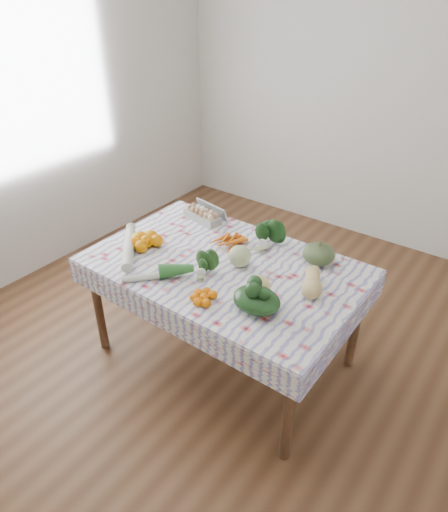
{
  "coord_description": "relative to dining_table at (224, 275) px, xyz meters",
  "views": [
    {
      "loc": [
        1.4,
        -1.89,
        2.3
      ],
      "look_at": [
        0.0,
        0.0,
        0.82
      ],
      "focal_mm": 32.0,
      "sensor_mm": 36.0,
      "label": 1
    }
  ],
  "objects": [
    {
      "name": "ground",
      "position": [
        0.0,
        0.0,
        -0.68
      ],
      "size": [
        4.5,
        4.5,
        0.0
      ],
      "primitive_type": "plane",
      "color": "#51301B",
      "rests_on": "ground"
    },
    {
      "name": "wall_back",
      "position": [
        0.0,
        2.25,
        0.72
      ],
      "size": [
        4.0,
        0.04,
        2.8
      ],
      "primitive_type": "cube",
      "color": "silver",
      "rests_on": "ground"
    },
    {
      "name": "dining_table",
      "position": [
        0.0,
        0.0,
        0.0
      ],
      "size": [
        1.6,
        1.0,
        0.75
      ],
      "color": "brown",
      "rests_on": "ground"
    },
    {
      "name": "tablecloth",
      "position": [
        0.0,
        0.0,
        0.08
      ],
      "size": [
        1.66,
        1.06,
        0.01
      ],
      "primitive_type": "cube",
      "color": "white",
      "rests_on": "dining_table"
    },
    {
      "name": "egg_carton",
      "position": [
        -0.47,
        0.37,
        0.12
      ],
      "size": [
        0.32,
        0.17,
        0.08
      ],
      "primitive_type": "cube",
      "rotation": [
        0.0,
        0.0,
        -0.17
      ],
      "color": "#A1A29D",
      "rests_on": "tablecloth"
    },
    {
      "name": "carrot_bunch",
      "position": [
        -0.12,
        0.19,
        0.1
      ],
      "size": [
        0.28,
        0.26,
        0.04
      ],
      "primitive_type": "cube",
      "rotation": [
        0.0,
        0.0,
        -0.3
      ],
      "color": "orange",
      "rests_on": "tablecloth"
    },
    {
      "name": "kale_bunch",
      "position": [
        0.09,
        0.34,
        0.16
      ],
      "size": [
        0.19,
        0.17,
        0.15
      ],
      "primitive_type": "ellipsoid",
      "rotation": [
        0.0,
        0.0,
        0.08
      ],
      "color": "#133611",
      "rests_on": "tablecloth"
    },
    {
      "name": "kabocha_squash",
      "position": [
        0.46,
        0.36,
        0.15
      ],
      "size": [
        0.25,
        0.25,
        0.13
      ],
      "primitive_type": "ellipsoid",
      "rotation": [
        0.0,
        0.0,
        0.29
      ],
      "color": "#455830",
      "rests_on": "tablecloth"
    },
    {
      "name": "cabbage",
      "position": [
        0.09,
        0.04,
        0.15
      ],
      "size": [
        0.14,
        0.14,
        0.14
      ],
      "primitive_type": "sphere",
      "rotation": [
        0.0,
        0.0,
        -0.0
      ],
      "color": "#ABBB7E",
      "rests_on": "tablecloth"
    },
    {
      "name": "butternut_squash",
      "position": [
        0.56,
        0.08,
        0.14
      ],
      "size": [
        0.21,
        0.27,
        0.11
      ],
      "primitive_type": "ellipsoid",
      "rotation": [
        0.0,
        0.0,
        0.43
      ],
      "color": "tan",
      "rests_on": "tablecloth"
    },
    {
      "name": "orange_cluster",
      "position": [
        -0.53,
        -0.14,
        0.13
      ],
      "size": [
        0.32,
        0.32,
        0.09
      ],
      "primitive_type": "cube",
      "rotation": [
        0.0,
        0.0,
        -0.23
      ],
      "color": "orange",
      "rests_on": "tablecloth"
    },
    {
      "name": "broccoli",
      "position": [
        -0.04,
        -0.16,
        0.13
      ],
      "size": [
        0.18,
        0.18,
        0.1
      ],
      "primitive_type": "ellipsoid",
      "rotation": [
        0.0,
        0.0,
        0.54
      ],
      "color": "#1F4619",
      "rests_on": "tablecloth"
    },
    {
      "name": "mandarin_cluster",
      "position": [
        0.13,
        -0.36,
        0.11
      ],
      "size": [
        0.21,
        0.21,
        0.05
      ],
      "primitive_type": "cube",
      "rotation": [
        0.0,
        0.0,
        0.22
      ],
      "color": "orange",
      "rests_on": "tablecloth"
    },
    {
      "name": "grapefruit",
      "position": [
        0.35,
        -0.14,
        0.15
      ],
      "size": [
        0.16,
        0.16,
        0.13
      ],
      "primitive_type": "sphere",
      "rotation": [
        0.0,
        0.0,
        -0.38
      ],
      "color": "#DCCE73",
      "rests_on": "tablecloth"
    },
    {
      "name": "spinach_bag",
      "position": [
        0.4,
        -0.25,
        0.14
      ],
      "size": [
        0.29,
        0.25,
        0.12
      ],
      "primitive_type": "ellipsoid",
      "rotation": [
        0.0,
        0.0,
        -0.13
      ],
      "color": "black",
      "rests_on": "tablecloth"
    },
    {
      "name": "daikon",
      "position": [
        -0.56,
        -0.26,
        0.12
      ],
      "size": [
        0.38,
        0.39,
        0.07
      ],
      "primitive_type": "cylinder",
      "rotation": [
        1.57,
        0.0,
        0.76
      ],
      "color": "beige",
      "rests_on": "tablecloth"
    },
    {
      "name": "leek",
      "position": [
        -0.22,
        -0.36,
        0.11
      ],
      "size": [
        0.31,
        0.33,
        0.04
      ],
      "primitive_type": "cylinder",
      "rotation": [
        1.57,
        0.0,
        -0.73
      ],
      "color": "beige",
      "rests_on": "tablecloth"
    }
  ]
}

